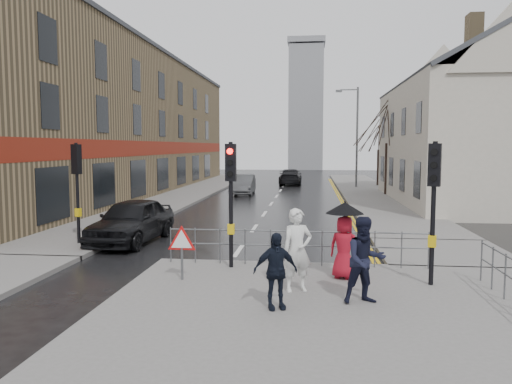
% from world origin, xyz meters
% --- Properties ---
extents(ground, '(120.00, 120.00, 0.00)m').
position_xyz_m(ground, '(0.00, 0.00, 0.00)').
color(ground, black).
rests_on(ground, ground).
extents(near_pavement, '(10.00, 9.00, 0.14)m').
position_xyz_m(near_pavement, '(3.00, -3.50, 0.07)').
color(near_pavement, '#605E5B').
rests_on(near_pavement, ground).
extents(left_pavement, '(4.00, 44.00, 0.14)m').
position_xyz_m(left_pavement, '(-6.50, 23.00, 0.07)').
color(left_pavement, '#605E5B').
rests_on(left_pavement, ground).
extents(right_pavement, '(4.00, 40.00, 0.14)m').
position_xyz_m(right_pavement, '(6.50, 25.00, 0.07)').
color(right_pavement, '#605E5B').
rests_on(right_pavement, ground).
extents(pavement_bridge_right, '(4.00, 4.20, 0.14)m').
position_xyz_m(pavement_bridge_right, '(6.50, 3.00, 0.07)').
color(pavement_bridge_right, '#605E5B').
rests_on(pavement_bridge_right, ground).
extents(building_left_terrace, '(8.00, 42.00, 10.00)m').
position_xyz_m(building_left_terrace, '(-12.00, 22.00, 5.00)').
color(building_left_terrace, olive).
rests_on(building_left_terrace, ground).
extents(building_right_cream, '(9.00, 16.40, 10.10)m').
position_xyz_m(building_right_cream, '(12.00, 18.00, 4.78)').
color(building_right_cream, '#B3AE9C').
rests_on(building_right_cream, ground).
extents(church_tower, '(5.00, 5.00, 18.00)m').
position_xyz_m(church_tower, '(1.50, 62.00, 9.00)').
color(church_tower, gray).
rests_on(church_tower, ground).
extents(traffic_signal_near_left, '(0.28, 0.27, 3.40)m').
position_xyz_m(traffic_signal_near_left, '(0.20, 0.20, 2.46)').
color(traffic_signal_near_left, black).
rests_on(traffic_signal_near_left, near_pavement).
extents(traffic_signal_near_right, '(0.34, 0.33, 3.40)m').
position_xyz_m(traffic_signal_near_right, '(5.20, -1.00, 2.46)').
color(traffic_signal_near_right, black).
rests_on(traffic_signal_near_right, near_pavement).
extents(traffic_signal_far_left, '(0.34, 0.33, 3.40)m').
position_xyz_m(traffic_signal_far_left, '(-5.50, 3.00, 2.46)').
color(traffic_signal_far_left, black).
rests_on(traffic_signal_far_left, left_pavement).
extents(guard_railing_front, '(7.14, 0.04, 1.00)m').
position_xyz_m(guard_railing_front, '(1.95, 0.60, 0.86)').
color(guard_railing_front, '#595B5E').
rests_on(guard_railing_front, near_pavement).
extents(warning_sign, '(0.80, 0.07, 1.35)m').
position_xyz_m(warning_sign, '(-0.80, -1.21, 1.04)').
color(warning_sign, '#595B5E').
rests_on(warning_sign, near_pavement).
extents(street_lamp, '(1.83, 0.25, 8.00)m').
position_xyz_m(street_lamp, '(5.82, 28.00, 4.71)').
color(street_lamp, '#595B5E').
rests_on(street_lamp, right_pavement).
extents(tree_near, '(2.40, 2.40, 6.58)m').
position_xyz_m(tree_near, '(7.50, 22.00, 5.14)').
color(tree_near, black).
rests_on(tree_near, right_pavement).
extents(tree_far, '(2.40, 2.40, 5.64)m').
position_xyz_m(tree_far, '(8.00, 30.00, 4.42)').
color(tree_far, black).
rests_on(tree_far, right_pavement).
extents(pedestrian_a, '(0.81, 0.67, 1.89)m').
position_xyz_m(pedestrian_a, '(2.05, -1.87, 1.08)').
color(pedestrian_a, silver).
rests_on(pedestrian_a, near_pavement).
extents(pedestrian_b, '(1.05, 0.91, 1.83)m').
position_xyz_m(pedestrian_b, '(3.48, -2.58, 1.05)').
color(pedestrian_b, black).
rests_on(pedestrian_b, near_pavement).
extents(pedestrian_with_umbrella, '(0.96, 0.96, 1.91)m').
position_xyz_m(pedestrian_with_umbrella, '(3.18, -0.64, 1.22)').
color(pedestrian_with_umbrella, '#A31323').
rests_on(pedestrian_with_umbrella, near_pavement).
extents(pedestrian_d, '(0.99, 0.66, 1.56)m').
position_xyz_m(pedestrian_d, '(1.64, -3.15, 0.92)').
color(pedestrian_d, black).
rests_on(pedestrian_d, near_pavement).
extents(car_parked, '(2.19, 4.73, 1.57)m').
position_xyz_m(car_parked, '(-4.00, 4.00, 0.78)').
color(car_parked, black).
rests_on(car_parked, ground).
extents(car_mid, '(1.64, 4.37, 1.43)m').
position_xyz_m(car_mid, '(-2.47, 22.04, 0.71)').
color(car_mid, '#434548').
rests_on(car_mid, ground).
extents(car_far, '(2.02, 4.88, 1.41)m').
position_xyz_m(car_far, '(0.52, 31.52, 0.71)').
color(car_far, black).
rests_on(car_far, ground).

